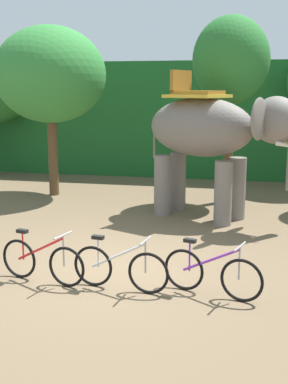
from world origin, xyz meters
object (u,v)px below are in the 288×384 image
Objects in this scene: tree_center_right at (231,62)px; bike_red at (42,261)px; bike_white at (120,268)px; tree_far_right at (50,75)px; elephant at (212,134)px; bike_purple at (212,273)px.

tree_center_right is 3.19× the size of bike_red.
tree_center_right is at bearing 79.18° from bike_white.
tree_far_right is at bearing 119.61° from bike_white.
bike_red is (2.63, -7.06, -3.33)m from tree_far_right.
elephant is (5.10, -1.99, -1.51)m from tree_far_right.
bike_red is 1.41m from bike_white.
tree_center_right is at bearing 68.74° from bike_red.
bike_red is at bearing -111.26° from tree_center_right.
bike_red and bike_purple have the same top height.
bike_white is 1.03× the size of bike_purple.
bike_red is at bearing -116.05° from elephant.
tree_center_right is at bearing 91.12° from bike_purple.
tree_center_right is 3.14× the size of bike_white.
bike_purple is at bearing -84.84° from elephant.
bike_red is at bearing 178.05° from bike_white.
tree_far_right is 3.09× the size of bike_red.
elephant is 2.53× the size of bike_purple.
tree_center_right is 8.52m from bike_red.
tree_center_right reaches higher than elephant.
tree_center_right is 1.28× the size of elephant.
bike_red is (-2.79, -7.17, -3.67)m from tree_center_right.
elephant is 2.45× the size of bike_white.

